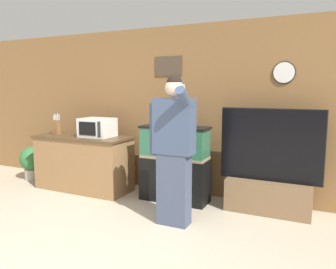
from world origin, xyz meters
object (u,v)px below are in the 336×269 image
at_px(aquarium_on_stand, 175,164).
at_px(tv_on_stand, 269,183).
at_px(person_standing, 173,148).
at_px(microwave, 97,127).
at_px(potted_plant, 33,161).
at_px(knife_block, 56,126).
at_px(counter_island, 84,163).

relative_size(aquarium_on_stand, tv_on_stand, 0.80).
bearing_deg(person_standing, microwave, 156.92).
bearing_deg(potted_plant, aquarium_on_stand, 0.94).
distance_m(microwave, person_standing, 1.79).
bearing_deg(microwave, knife_block, -176.85).
height_order(counter_island, tv_on_stand, tv_on_stand).
xyz_separation_m(microwave, knife_block, (-0.83, -0.05, -0.02)).
bearing_deg(person_standing, tv_on_stand, 42.03).
distance_m(counter_island, aquarium_on_stand, 1.58).
bearing_deg(microwave, counter_island, -169.76).
xyz_separation_m(aquarium_on_stand, person_standing, (0.33, -0.78, 0.38)).
bearing_deg(aquarium_on_stand, person_standing, -66.90).
xyz_separation_m(counter_island, knife_block, (-0.57, 0.00, 0.57)).
distance_m(microwave, aquarium_on_stand, 1.40).
xyz_separation_m(microwave, person_standing, (1.65, -0.70, -0.10)).
relative_size(person_standing, potted_plant, 2.98).
height_order(counter_island, microwave, microwave).
relative_size(microwave, knife_block, 1.48).
height_order(counter_island, aquarium_on_stand, aquarium_on_stand).
bearing_deg(counter_island, microwave, 10.24).
distance_m(aquarium_on_stand, person_standing, 0.93).
bearing_deg(potted_plant, microwave, -1.06).
distance_m(counter_island, person_standing, 2.08).
bearing_deg(tv_on_stand, potted_plant, -177.79).
bearing_deg(aquarium_on_stand, knife_block, -176.80).
relative_size(tv_on_stand, person_standing, 0.77).
xyz_separation_m(knife_block, person_standing, (2.47, -0.66, -0.08)).
height_order(tv_on_stand, person_standing, person_standing).
xyz_separation_m(knife_block, aquarium_on_stand, (2.14, 0.12, -0.46)).
distance_m(counter_island, knife_block, 0.81).
bearing_deg(knife_block, person_standing, -14.86).
relative_size(aquarium_on_stand, potted_plant, 1.83).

